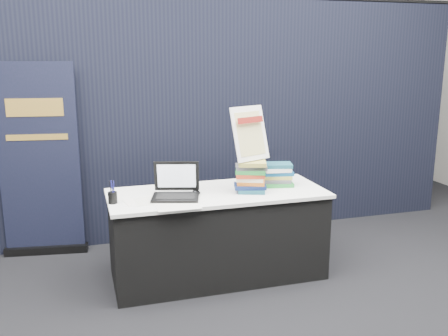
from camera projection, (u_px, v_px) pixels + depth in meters
floor at (237, 305)px, 3.81m from camera, size 8.00×8.00×0.00m
wall_back at (151, 61)px, 7.14m from camera, size 8.00×0.02×3.50m
drape_partition at (189, 121)px, 5.03m from camera, size 6.00×0.08×2.40m
display_table at (217, 234)px, 4.24m from camera, size 1.80×0.75×0.75m
laptop at (174, 189)px, 3.98m from camera, size 0.42×0.38×0.28m
mouse at (196, 192)px, 4.07m from camera, size 0.07×0.11×0.03m
brochure_left at (155, 200)px, 3.90m from camera, size 0.32×0.23×0.00m
brochure_mid at (144, 201)px, 3.89m from camera, size 0.34×0.27×0.00m
brochure_right at (178, 206)px, 3.76m from camera, size 0.33×0.24×0.00m
pen_cup at (113, 198)px, 3.82m from camera, size 0.09×0.09×0.09m
book_stack_tall at (251, 176)px, 4.13m from camera, size 0.28×0.24×0.26m
book_stack_short at (278, 175)px, 4.32m from camera, size 0.26×0.22×0.20m
info_sign at (250, 134)px, 4.08m from camera, size 0.36×0.25×0.46m
pullup_banner at (40, 172)px, 4.62m from camera, size 0.77×0.21×1.80m
stacking_chair at (278, 204)px, 4.82m from camera, size 0.41×0.42×0.81m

